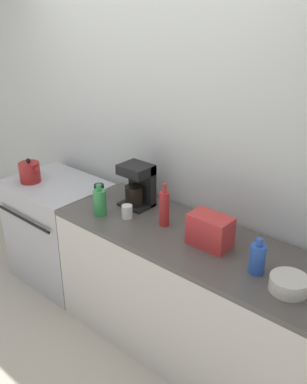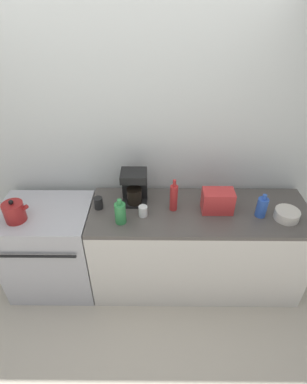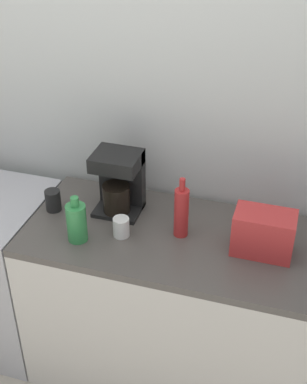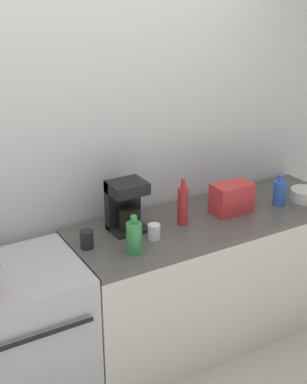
{
  "view_description": "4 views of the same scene",
  "coord_description": "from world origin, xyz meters",
  "px_view_note": "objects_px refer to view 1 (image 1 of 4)",
  "views": [
    {
      "loc": [
        2.02,
        -1.57,
        2.26
      ],
      "look_at": [
        0.29,
        0.41,
        1.06
      ],
      "focal_mm": 40.0,
      "sensor_mm": 36.0,
      "label": 1
    },
    {
      "loc": [
        0.29,
        -1.67,
        2.5
      ],
      "look_at": [
        0.27,
        0.4,
        1.03
      ],
      "focal_mm": 28.0,
      "sensor_mm": 36.0,
      "label": 2
    },
    {
      "loc": [
        0.9,
        -1.55,
        2.38
      ],
      "look_at": [
        0.31,
        0.34,
        1.1
      ],
      "focal_mm": 50.0,
      "sensor_mm": 36.0,
      "label": 3
    },
    {
      "loc": [
        -1.22,
        -2.16,
        2.36
      ],
      "look_at": [
        0.24,
        0.36,
        1.15
      ],
      "focal_mm": 50.0,
      "sensor_mm": 36.0,
      "label": 4
    }
  ],
  "objects_px": {
    "kettle": "(30,172)",
    "cup_white": "(127,212)",
    "bottle_blue": "(257,258)",
    "cup_black": "(99,191)",
    "bottle_red": "(164,208)",
    "toaster": "(210,231)",
    "stove": "(60,230)",
    "bowl": "(289,284)",
    "bottle_green": "(100,202)",
    "coffee_maker": "(138,184)"
  },
  "relations": [
    {
      "from": "kettle",
      "to": "cup_black",
      "type": "bearing_deg",
      "value": 13.96
    },
    {
      "from": "bottle_blue",
      "to": "bottle_red",
      "type": "relative_size",
      "value": 0.71
    },
    {
      "from": "bottle_green",
      "to": "stove",
      "type": "bearing_deg",
      "value": 168.91
    },
    {
      "from": "stove",
      "to": "cup_black",
      "type": "height_order",
      "value": "cup_black"
    },
    {
      "from": "cup_white",
      "to": "toaster",
      "type": "bearing_deg",
      "value": 6.69
    },
    {
      "from": "bottle_green",
      "to": "bowl",
      "type": "distance_m",
      "value": 1.36
    },
    {
      "from": "kettle",
      "to": "bottle_blue",
      "type": "xyz_separation_m",
      "value": [
        2.01,
        0.07,
        0.0
      ]
    },
    {
      "from": "bottle_blue",
      "to": "bottle_green",
      "type": "relative_size",
      "value": 0.94
    },
    {
      "from": "bottle_green",
      "to": "kettle",
      "type": "bearing_deg",
      "value": 178.71
    },
    {
      "from": "kettle",
      "to": "cup_black",
      "type": "xyz_separation_m",
      "value": [
        0.65,
        0.16,
        -0.03
      ]
    },
    {
      "from": "bottle_green",
      "to": "bottle_red",
      "type": "relative_size",
      "value": 0.76
    },
    {
      "from": "stove",
      "to": "bottle_blue",
      "type": "xyz_separation_m",
      "value": [
        1.84,
        -0.04,
        0.52
      ]
    },
    {
      "from": "coffee_maker",
      "to": "cup_white",
      "type": "bearing_deg",
      "value": -68.19
    },
    {
      "from": "stove",
      "to": "bottle_blue",
      "type": "relative_size",
      "value": 4.23
    },
    {
      "from": "kettle",
      "to": "toaster",
      "type": "relative_size",
      "value": 0.81
    },
    {
      "from": "toaster",
      "to": "bottle_blue",
      "type": "height_order",
      "value": "bottle_blue"
    },
    {
      "from": "stove",
      "to": "bottle_red",
      "type": "height_order",
      "value": "bottle_red"
    },
    {
      "from": "stove",
      "to": "kettle",
      "type": "xyz_separation_m",
      "value": [
        -0.17,
        -0.12,
        0.52
      ]
    },
    {
      "from": "bottle_red",
      "to": "cup_white",
      "type": "height_order",
      "value": "bottle_red"
    },
    {
      "from": "stove",
      "to": "bowl",
      "type": "height_order",
      "value": "bowl"
    },
    {
      "from": "cup_white",
      "to": "bowl",
      "type": "height_order",
      "value": "cup_white"
    },
    {
      "from": "bottle_blue",
      "to": "cup_black",
      "type": "relative_size",
      "value": 1.99
    },
    {
      "from": "bottle_green",
      "to": "bottle_red",
      "type": "height_order",
      "value": "bottle_red"
    },
    {
      "from": "stove",
      "to": "bottle_blue",
      "type": "height_order",
      "value": "bottle_blue"
    },
    {
      "from": "toaster",
      "to": "stove",
      "type": "bearing_deg",
      "value": -179.14
    },
    {
      "from": "stove",
      "to": "kettle",
      "type": "height_order",
      "value": "kettle"
    },
    {
      "from": "bottle_blue",
      "to": "cup_black",
      "type": "height_order",
      "value": "bottle_blue"
    },
    {
      "from": "toaster",
      "to": "coffee_maker",
      "type": "xyz_separation_m",
      "value": [
        -0.7,
        0.13,
        0.06
      ]
    },
    {
      "from": "toaster",
      "to": "bottle_red",
      "type": "distance_m",
      "value": 0.37
    },
    {
      "from": "stove",
      "to": "bottle_blue",
      "type": "bearing_deg",
      "value": -1.35
    },
    {
      "from": "toaster",
      "to": "bottle_red",
      "type": "bearing_deg",
      "value": 177.8
    },
    {
      "from": "cup_black",
      "to": "bowl",
      "type": "relative_size",
      "value": 0.53
    },
    {
      "from": "kettle",
      "to": "coffee_maker",
      "type": "distance_m",
      "value": 0.99
    },
    {
      "from": "kettle",
      "to": "toaster",
      "type": "xyz_separation_m",
      "value": [
        1.66,
        0.14,
        0.02
      ]
    },
    {
      "from": "kettle",
      "to": "cup_white",
      "type": "xyz_separation_m",
      "value": [
        1.03,
        0.06,
        -0.04
      ]
    },
    {
      "from": "stove",
      "to": "cup_black",
      "type": "relative_size",
      "value": 8.43
    },
    {
      "from": "toaster",
      "to": "bottle_red",
      "type": "relative_size",
      "value": 0.88
    },
    {
      "from": "bottle_red",
      "to": "cup_white",
      "type": "distance_m",
      "value": 0.28
    },
    {
      "from": "toaster",
      "to": "bowl",
      "type": "relative_size",
      "value": 1.3
    },
    {
      "from": "kettle",
      "to": "cup_white",
      "type": "relative_size",
      "value": 2.28
    },
    {
      "from": "stove",
      "to": "bottle_red",
      "type": "bearing_deg",
      "value": 1.87
    },
    {
      "from": "kettle",
      "to": "cup_black",
      "type": "distance_m",
      "value": 0.67
    },
    {
      "from": "cup_white",
      "to": "bottle_red",
      "type": "bearing_deg",
      "value": 18.86
    },
    {
      "from": "kettle",
      "to": "toaster",
      "type": "distance_m",
      "value": 1.66
    },
    {
      "from": "kettle",
      "to": "cup_white",
      "type": "height_order",
      "value": "kettle"
    },
    {
      "from": "toaster",
      "to": "cup_black",
      "type": "relative_size",
      "value": 2.45
    },
    {
      "from": "coffee_maker",
      "to": "bottle_blue",
      "type": "bearing_deg",
      "value": -10.29
    },
    {
      "from": "bottle_blue",
      "to": "kettle",
      "type": "bearing_deg",
      "value": -177.94
    },
    {
      "from": "toaster",
      "to": "coffee_maker",
      "type": "bearing_deg",
      "value": 169.84
    },
    {
      "from": "kettle",
      "to": "cup_black",
      "type": "relative_size",
      "value": 1.98
    }
  ]
}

